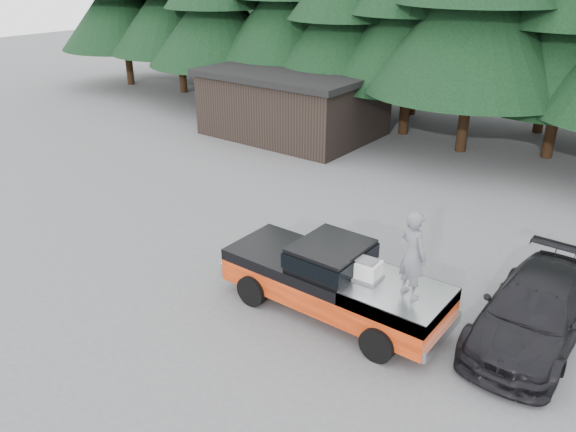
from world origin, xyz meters
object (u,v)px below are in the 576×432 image
Objects in this scene: man_on_bed at (413,255)px; parked_car at (535,311)px; utility_building at (294,102)px; pickup_truck at (333,289)px; air_compressor at (366,270)px.

man_on_bed is 0.39× the size of parked_car.
utility_building reaches higher than parked_car.
parked_car is at bearing 24.11° from pickup_truck.
man_on_bed reaches higher than air_compressor.
man_on_bed is at bearing -44.59° from utility_building.
utility_building is at bearing 130.44° from pickup_truck.
pickup_truck is at bearing 22.77° from man_on_bed.
pickup_truck is at bearing -155.38° from parked_car.
parked_car is at bearing 26.27° from air_compressor.
utility_building is at bearing 145.57° from parked_car.
parked_car reaches higher than pickup_truck.
utility_building is (-12.58, 12.40, -0.70)m from man_on_bed.
man_on_bed reaches higher than pickup_truck.
utility_building is at bearing 129.42° from air_compressor.
air_compressor is at bearing -47.23° from utility_building.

